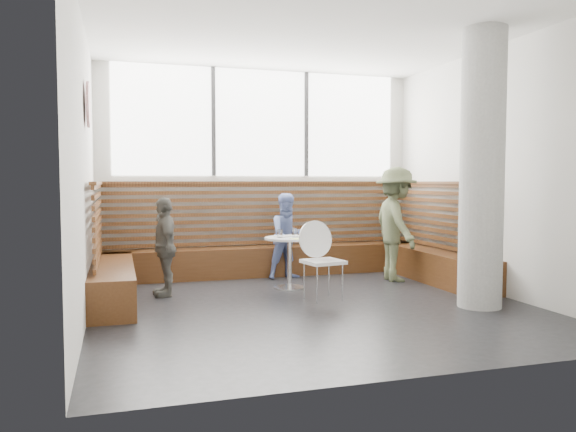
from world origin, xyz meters
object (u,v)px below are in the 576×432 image
object	(u,v)px
cafe_chair	(321,253)
child_left	(165,247)
adult_man	(396,224)
child_back	(288,236)
concrete_column	(482,169)
cafe_table	(290,252)

from	to	relation	value
cafe_chair	child_left	xyz separation A→B (m)	(-1.84, 0.76, 0.06)
cafe_chair	adult_man	distance (m)	1.76
cafe_chair	child_back	distance (m)	1.51
concrete_column	child_left	distance (m)	3.98
adult_man	child_back	xyz separation A→B (m)	(-1.47, 0.62, -0.20)
child_back	child_left	distance (m)	2.01
concrete_column	child_back	distance (m)	3.08
child_back	cafe_chair	bearing A→B (deg)	-100.15
child_left	adult_man	bearing A→B (deg)	88.84
concrete_column	adult_man	world-z (taller)	concrete_column
cafe_chair	cafe_table	bearing A→B (deg)	92.47
cafe_table	child_back	size ratio (longest dim) A/B	0.55
adult_man	child_left	size ratio (longest dim) A/B	1.33
adult_man	child_left	bearing A→B (deg)	98.13
cafe_table	child_back	distance (m)	0.79
cafe_chair	child_back	bearing A→B (deg)	78.31
child_left	cafe_chair	bearing A→B (deg)	64.18
cafe_table	adult_man	world-z (taller)	adult_man
cafe_table	child_left	distance (m)	1.67
concrete_column	adult_man	bearing A→B (deg)	93.74
concrete_column	cafe_chair	bearing A→B (deg)	149.54
cafe_chair	concrete_column	bearing A→B (deg)	-41.02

